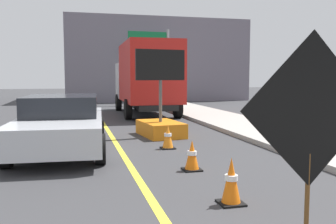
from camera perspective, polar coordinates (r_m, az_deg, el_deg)
name	(u,v)px	position (r m, az deg, el deg)	size (l,w,h in m)	color
lane_center_stripe	(135,174)	(7.19, -5.13, -9.47)	(0.14, 36.00, 0.01)	yellow
roadwork_sign	(311,114)	(4.11, 21.18, -0.24)	(1.63, 0.09, 2.33)	#593819
arrow_board_trailer	(161,121)	(11.58, -1.17, -1.36)	(1.60, 1.92, 2.70)	orange
box_truck	(146,77)	(18.05, -3.39, 5.40)	(2.63, 6.87, 3.42)	black
pickup_car	(62,123)	(9.64, -16.10, -1.64)	(2.36, 5.06, 1.38)	silver
highway_guide_sign	(157,53)	(24.64, -1.78, 9.10)	(2.78, 0.32, 5.00)	gray
far_building_block	(150,62)	(32.30, -2.87, 7.75)	(14.04, 9.90, 6.30)	slate
traffic_cone_near_sign	(231,181)	(5.53, 9.75, -10.50)	(0.36, 0.36, 0.69)	black
traffic_cone_mid_lane	(192,155)	(7.38, 3.73, -6.72)	(0.36, 0.36, 0.61)	black
traffic_cone_far_lane	(168,137)	(9.55, -0.02, -3.85)	(0.36, 0.36, 0.63)	black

